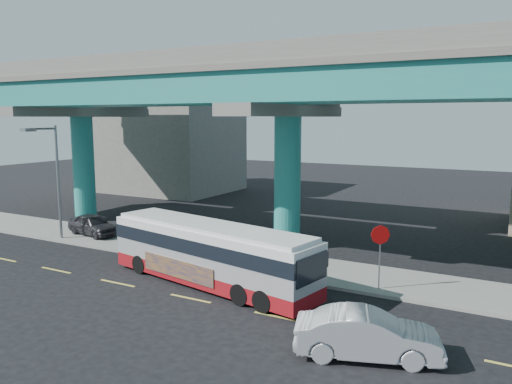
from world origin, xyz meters
The scene contains 10 objects.
ground centered at (0.00, 0.00, 0.00)m, with size 120.00×120.00×0.00m, color black.
sidewalk centered at (0.00, 5.50, 0.07)m, with size 70.00×4.00×0.15m, color gray.
lane_markings centered at (0.00, -0.30, 0.01)m, with size 58.00×0.12×0.01m.
viaduct centered at (0.00, 9.11, 9.14)m, with size 52.00×12.40×11.70m.
building_concrete centered at (-20.00, 24.00, 4.50)m, with size 12.00×10.00×9.00m, color gray.
transit_bus centered at (-0.23, 1.56, 1.50)m, with size 10.91×4.35×2.74m.
sedan centered at (7.78, -1.81, 0.73)m, with size 4.71×2.89×1.46m, color #B7B7BC.
parked_car centered at (-11.60, 5.51, 0.79)m, with size 3.98×2.15×1.29m, color #2D2C31.
street_lamp centered at (-12.68, 3.47, 4.60)m, with size 0.50×2.25×6.74m.
stop_sign centered at (6.55, 4.18, 2.15)m, with size 0.71×0.48×2.75m.
Camera 1 is at (11.71, -16.18, 7.33)m, focal length 35.00 mm.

